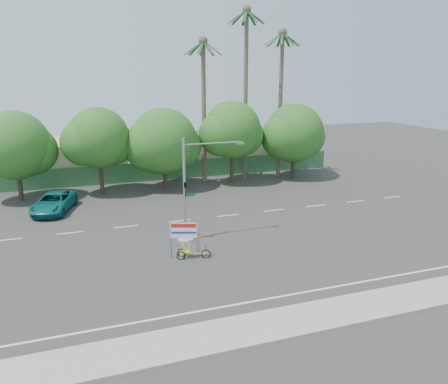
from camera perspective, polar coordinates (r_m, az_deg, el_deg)
name	(u,v)px	position (r m, az deg, el deg)	size (l,w,h in m)	color
ground	(241,258)	(27.30, 2.24, -8.55)	(120.00, 120.00, 0.00)	#33302D
sidewalk_near	(300,319)	(21.26, 9.90, -16.07)	(50.00, 2.40, 0.12)	gray
fence	(168,170)	(46.73, -7.37, 2.82)	(38.00, 0.08, 2.00)	#336B3D
building_left	(67,159)	(50.04, -19.80, 4.04)	(12.00, 8.00, 4.00)	beige
building_right	(225,152)	(52.93, 0.10, 5.31)	(14.00, 8.00, 3.60)	beige
tree_far_left	(15,148)	(41.97, -25.69, 5.23)	(7.14, 6.00, 7.96)	#473828
tree_left	(98,140)	(41.70, -16.12, 6.50)	(6.66, 5.60, 8.07)	#473828
tree_center	(163,143)	(42.51, -7.94, 6.31)	(7.62, 6.40, 7.85)	#473828
tree_right	(232,132)	(44.28, 1.02, 7.82)	(6.90, 5.80, 8.36)	#473828
tree_far_right	(294,135)	(47.20, 9.09, 7.38)	(7.38, 6.20, 7.94)	#473828
palm_tall	(246,78)	(46.03, 2.86, 14.62)	(3.73, 3.79, 17.45)	#70604C
palm_mid	(281,88)	(47.69, 7.43, 13.26)	(3.73, 3.79, 15.45)	#70604C
palm_short	(204,95)	(44.60, -2.67, 12.54)	(3.73, 3.79, 14.45)	#70604C
traffic_signal	(189,199)	(29.23, -4.56, -0.86)	(4.72, 1.10, 7.00)	gray
trike_billboard	(188,243)	(26.92, -4.74, -6.69)	(2.35, 1.05, 2.43)	black
pickup_truck	(54,203)	(38.32, -21.35, -1.29)	(2.56, 5.54, 1.54)	#0E6567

